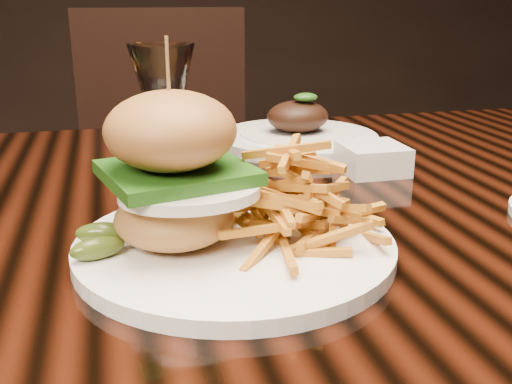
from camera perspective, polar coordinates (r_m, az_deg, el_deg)
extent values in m
cube|color=black|center=(0.73, -0.03, -2.04)|extent=(1.60, 0.90, 0.04)
cylinder|color=white|center=(0.57, -2.03, -5.17)|extent=(0.30, 0.30, 0.01)
ellipsoid|color=#AE7738|center=(0.55, -7.76, -2.48)|extent=(0.11, 0.11, 0.05)
ellipsoid|color=silver|center=(0.53, -6.31, 0.00)|extent=(0.13, 0.10, 0.01)
ellipsoid|color=orange|center=(0.52, -3.63, 0.41)|extent=(0.02, 0.02, 0.01)
cube|color=#285D17|center=(0.54, -7.94, 1.58)|extent=(0.15, 0.14, 0.01)
ellipsoid|color=#935928|center=(0.53, -8.14, 5.83)|extent=(0.12, 0.12, 0.07)
cylinder|color=olive|center=(0.52, -8.31, 9.56)|extent=(0.00, 0.00, 0.09)
ellipsoid|color=#294011|center=(0.54, -14.86, -5.17)|extent=(0.05, 0.03, 0.02)
ellipsoid|color=#294011|center=(0.57, -14.48, -3.77)|extent=(0.05, 0.03, 0.02)
cube|color=white|center=(0.84, 11.04, 3.13)|extent=(0.11, 0.11, 0.04)
cylinder|color=white|center=(0.67, -8.28, -2.10)|extent=(0.06, 0.06, 0.00)
cylinder|color=white|center=(0.66, -8.48, 2.01)|extent=(0.01, 0.01, 0.10)
cone|color=white|center=(0.64, -8.86, 9.90)|extent=(0.07, 0.07, 0.09)
cylinder|color=white|center=(0.98, 3.95, 5.01)|extent=(0.26, 0.26, 0.02)
cylinder|color=white|center=(0.98, 3.95, 5.12)|extent=(0.19, 0.19, 0.02)
ellipsoid|color=black|center=(0.97, 4.00, 7.19)|extent=(0.10, 0.08, 0.05)
ellipsoid|color=#285D17|center=(0.96, 4.74, 8.98)|extent=(0.04, 0.03, 0.01)
cube|color=black|center=(1.57, -7.48, -1.77)|extent=(0.47, 0.47, 0.06)
cube|color=black|center=(1.70, -8.86, 8.52)|extent=(0.46, 0.06, 0.50)
cylinder|color=black|center=(1.48, -13.49, -13.11)|extent=(0.04, 0.04, 0.45)
cylinder|color=black|center=(1.53, 1.15, -11.46)|extent=(0.04, 0.04, 0.45)
cylinder|color=black|center=(1.82, -14.05, -6.97)|extent=(0.04, 0.04, 0.45)
cylinder|color=black|center=(1.86, -2.21, -5.83)|extent=(0.04, 0.04, 0.45)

